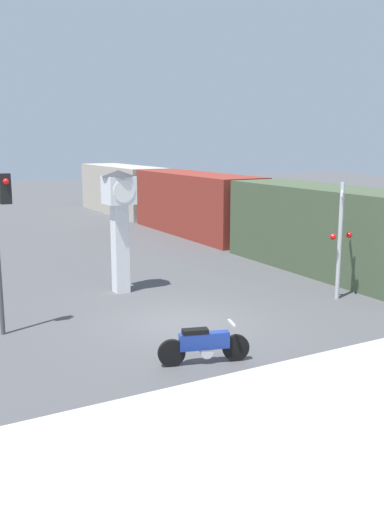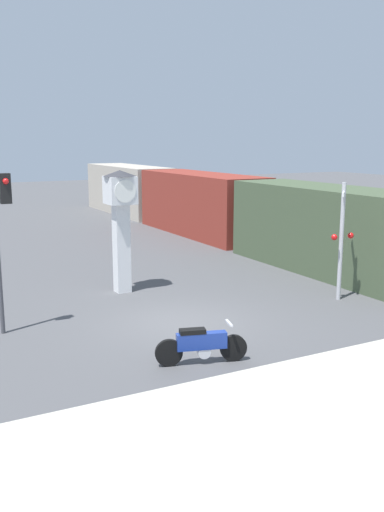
% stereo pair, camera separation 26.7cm
% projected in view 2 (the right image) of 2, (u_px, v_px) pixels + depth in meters
% --- Properties ---
extents(ground_plane, '(120.00, 120.00, 0.00)m').
position_uv_depth(ground_plane, '(181.00, 323.00, 16.61)').
color(ground_plane, '#4C4C4F').
extents(sidewalk_strip, '(36.00, 6.00, 0.10)m').
position_uv_depth(sidewalk_strip, '(351.00, 425.00, 10.55)').
color(sidewalk_strip, '#BCB7A8').
rests_on(sidewalk_strip, ground_plane).
extents(motorcycle, '(2.17, 0.79, 0.98)m').
position_uv_depth(motorcycle, '(201.00, 345.00, 13.48)').
color(motorcycle, black).
rests_on(motorcycle, ground_plane).
extents(clock_tower, '(1.13, 1.13, 4.23)m').
position_uv_depth(clock_tower, '(121.00, 212.00, 19.46)').
color(clock_tower, white).
rests_on(clock_tower, ground_plane).
extents(freight_train, '(2.80, 31.98, 3.40)m').
position_uv_depth(freight_train, '(201.00, 204.00, 32.08)').
color(freight_train, '#425138').
rests_on(freight_train, ground_plane).
extents(traffic_light, '(0.50, 0.35, 4.47)m').
position_uv_depth(traffic_light, '(1.00, 223.00, 15.16)').
color(traffic_light, '#47474C').
rests_on(traffic_light, ground_plane).
extents(railroad_crossing_signal, '(0.90, 0.82, 3.89)m').
position_uv_depth(railroad_crossing_signal, '(342.00, 237.00, 18.62)').
color(railroad_crossing_signal, '#B7B7BC').
rests_on(railroad_crossing_signal, ground_plane).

